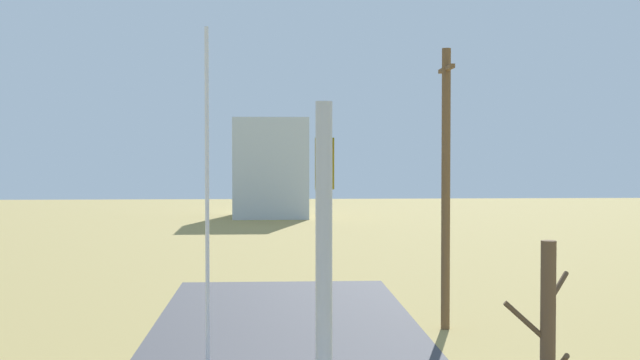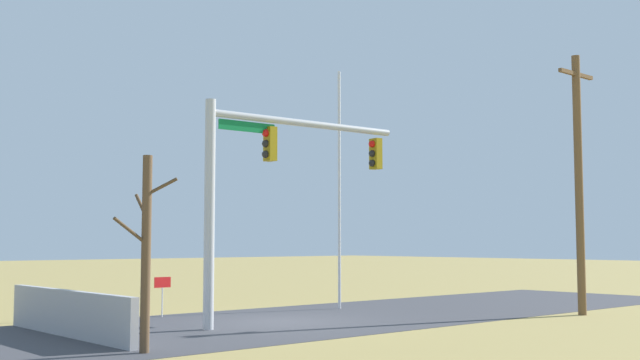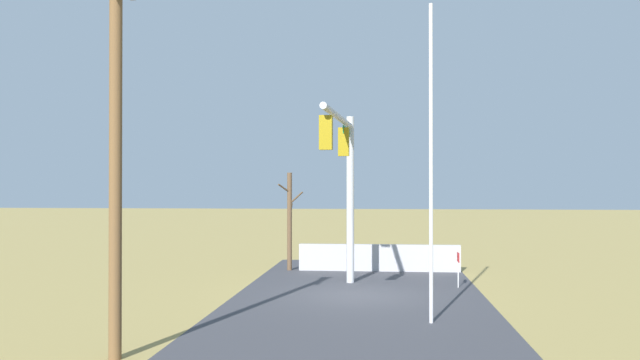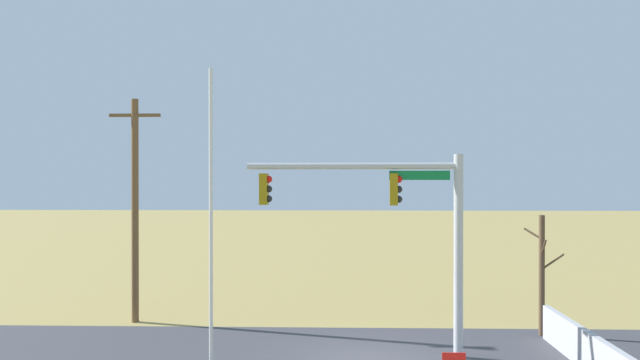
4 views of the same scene
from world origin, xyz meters
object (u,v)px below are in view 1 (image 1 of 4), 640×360
flagpole (207,198)px  utility_pole (446,184)px  signal_mast (325,206)px  distant_building (270,168)px

flagpole → utility_pole: bearing=122.1°
utility_pole → signal_mast: bearing=-23.9°
signal_mast → distant_building: bearing=-178.9°
signal_mast → flagpole: flagpole is taller
signal_mast → flagpole: bearing=-153.9°
distant_building → signal_mast: bearing=-179.4°
signal_mast → utility_pole: 10.24m
flagpole → utility_pole: (-4.19, 6.69, 0.17)m
distant_building → flagpole: bearing=177.7°
distant_building → utility_pole: bearing=-174.0°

